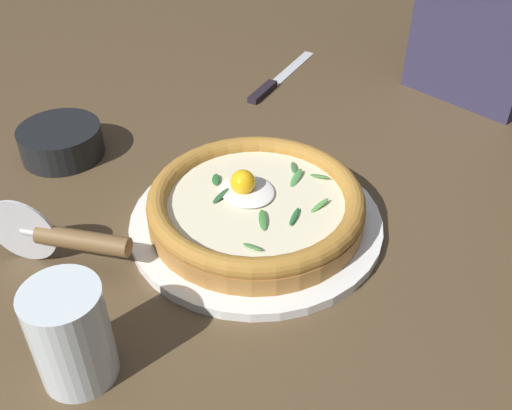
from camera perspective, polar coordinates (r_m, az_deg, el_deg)
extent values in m
cube|color=brown|center=(0.70, -1.73, -4.43)|extent=(2.40, 2.40, 0.03)
cylinder|color=white|center=(0.70, 0.00, -1.67)|extent=(0.30, 0.30, 0.01)
cylinder|color=#AE7437|center=(0.69, 0.00, -0.55)|extent=(0.25, 0.25, 0.02)
torus|color=#AE772F|center=(0.68, 0.00, 0.60)|extent=(0.25, 0.25, 0.02)
cylinder|color=#F4E8C1|center=(0.68, 0.00, 0.33)|extent=(0.21, 0.21, 0.00)
ellipsoid|color=white|center=(0.69, -0.88, 1.42)|extent=(0.07, 0.06, 0.01)
sphere|color=#FFB314|center=(0.68, -1.29, 2.25)|extent=(0.03, 0.03, 0.03)
ellipsoid|color=#4A9147|center=(0.71, 3.95, 2.67)|extent=(0.03, 0.03, 0.01)
ellipsoid|color=#257032|center=(0.65, 3.77, -1.11)|extent=(0.03, 0.03, 0.00)
ellipsoid|color=#47803D|center=(0.72, 6.25, 2.81)|extent=(0.03, 0.02, 0.01)
ellipsoid|color=#509742|center=(0.67, 6.23, -0.04)|extent=(0.01, 0.03, 0.01)
ellipsoid|color=#295A31|center=(0.68, -3.73, 0.82)|extent=(0.02, 0.03, 0.01)
ellipsoid|color=#407841|center=(0.73, 3.73, 3.67)|extent=(0.03, 0.02, 0.01)
ellipsoid|color=#467B3F|center=(0.61, -0.34, -4.10)|extent=(0.02, 0.02, 0.01)
ellipsoid|color=#387C35|center=(0.65, 0.67, -1.45)|extent=(0.03, 0.02, 0.01)
ellipsoid|color=#26632A|center=(0.71, -3.94, 2.51)|extent=(0.02, 0.02, 0.01)
cylinder|color=black|center=(0.86, -18.50, 5.90)|extent=(0.11, 0.11, 0.04)
cylinder|color=silver|center=(0.69, -21.92, -2.34)|extent=(0.06, 0.06, 0.08)
cylinder|color=silver|center=(0.68, -21.22, -2.48)|extent=(0.02, 0.02, 0.01)
cylinder|color=brown|center=(0.65, -16.56, -3.34)|extent=(0.09, 0.09, 0.02)
cube|color=silver|center=(1.08, 3.56, 13.26)|extent=(0.09, 0.14, 0.00)
cube|color=black|center=(0.98, 0.65, 11.01)|extent=(0.05, 0.07, 0.01)
cylinder|color=silver|center=(0.55, -17.64, -11.99)|extent=(0.07, 0.07, 0.10)
cylinder|color=#D9D57F|center=(0.57, -17.11, -13.75)|extent=(0.06, 0.06, 0.05)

